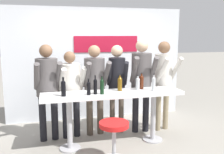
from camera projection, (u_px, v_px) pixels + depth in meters
The scene contains 18 objects.
ground_plane at pixel (113, 144), 4.42m from camera, with size 40.00×40.00×0.00m, color gray.
back_wall at pixel (97, 64), 5.70m from camera, with size 4.03×0.12×2.51m.
tasting_table at pixel (113, 101), 4.29m from camera, with size 2.43×0.52×0.95m.
bar_stool at pixel (114, 135), 3.75m from camera, with size 0.47×0.47×0.63m.
person_far_left at pixel (47, 82), 4.42m from camera, with size 0.50×0.60×1.75m.
person_left at pixel (70, 85), 4.57m from camera, with size 0.51×0.59×1.62m.
person_center_left at pixel (95, 80), 4.69m from camera, with size 0.50×0.59×1.73m.
person_center at pixel (117, 79), 4.79m from camera, with size 0.44×0.56×1.72m.
person_center_right at pixel (141, 76), 4.81m from camera, with size 0.49×0.60×1.82m.
person_right at pixel (164, 75), 4.92m from camera, with size 0.48×0.60×1.79m.
wine_bottle_0 at pixel (141, 81), 4.49m from camera, with size 0.08×0.08×0.30m.
wine_bottle_1 at pixel (120, 83), 4.35m from camera, with size 0.08×0.08×0.29m.
wine_bottle_2 at pixel (102, 86), 4.11m from camera, with size 0.07×0.07×0.31m.
wine_bottle_3 at pixel (138, 83), 4.42m from camera, with size 0.07×0.07×0.27m.
wine_bottle_4 at pixel (89, 87), 4.05m from camera, with size 0.06×0.06×0.27m.
wine_bottle_5 at pixel (154, 83), 4.35m from camera, with size 0.06×0.06×0.30m.
wine_bottle_6 at pixel (95, 86), 4.10m from camera, with size 0.06×0.06×0.32m.
wine_bottle_7 at pixel (63, 87), 3.96m from camera, with size 0.08×0.08×0.31m.
Camera 1 is at (-1.02, -4.03, 1.92)m, focal length 40.00 mm.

